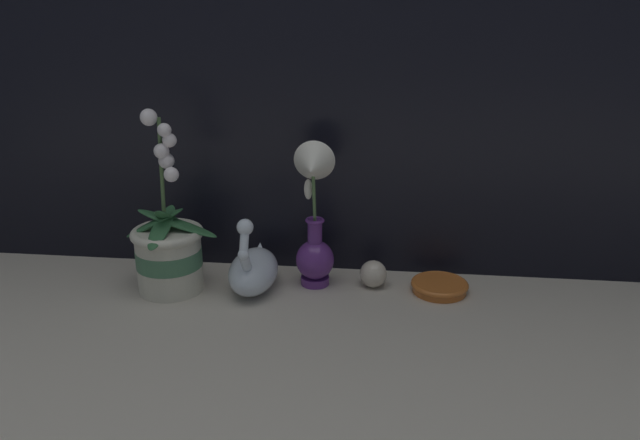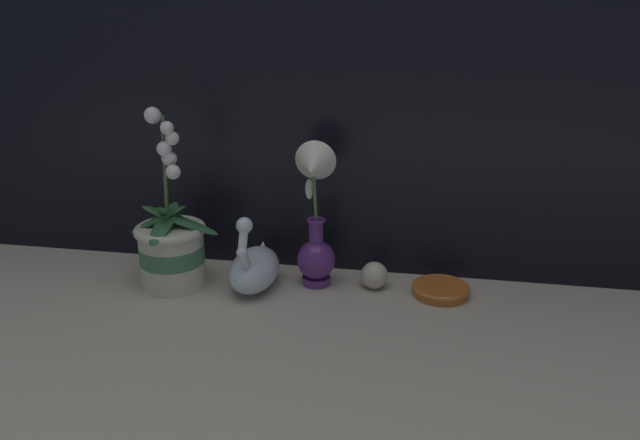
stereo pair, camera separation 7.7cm
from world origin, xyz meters
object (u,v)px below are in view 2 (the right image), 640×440
(swan_figurine, at_px, (255,267))
(glass_sphere, at_px, (374,275))
(amber_dish, at_px, (441,289))
(blue_vase, at_px, (315,224))
(orchid_potted_plant, at_px, (172,246))

(swan_figurine, relative_size, glass_sphere, 3.27)
(amber_dish, bearing_deg, swan_figurine, -175.17)
(swan_figurine, height_order, amber_dish, swan_figurine)
(blue_vase, height_order, amber_dish, blue_vase)
(glass_sphere, height_order, amber_dish, glass_sphere)
(glass_sphere, distance_m, amber_dish, 0.14)
(swan_figurine, bearing_deg, blue_vase, 12.42)
(orchid_potted_plant, xyz_separation_m, blue_vase, (0.31, 0.05, 0.05))
(glass_sphere, bearing_deg, amber_dish, -3.86)
(swan_figurine, relative_size, blue_vase, 0.60)
(blue_vase, bearing_deg, orchid_potted_plant, -171.27)
(glass_sphere, relative_size, amber_dish, 0.48)
(swan_figurine, xyz_separation_m, amber_dish, (0.40, 0.03, -0.04))
(orchid_potted_plant, relative_size, swan_figurine, 2.01)
(swan_figurine, distance_m, glass_sphere, 0.26)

